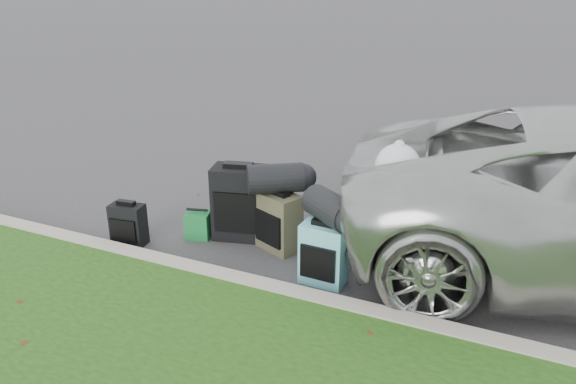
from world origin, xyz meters
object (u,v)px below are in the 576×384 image
at_px(suitcase_large_black_right, 391,228).
at_px(tote_navy, 324,228).
at_px(suitcase_teal, 323,254).
at_px(tote_green, 198,225).
at_px(suitcase_small_black, 128,225).
at_px(suitcase_large_black_left, 240,203).
at_px(suitcase_olive, 279,222).

height_order(suitcase_large_black_right, tote_navy, suitcase_large_black_right).
bearing_deg(suitcase_teal, tote_green, 170.54).
xyz_separation_m(suitcase_small_black, suitcase_large_black_left, (1.02, 0.65, 0.18)).
distance_m(suitcase_large_black_right, tote_navy, 0.91).
xyz_separation_m(suitcase_olive, suitcase_teal, (0.68, -0.46, -0.01)).
height_order(suitcase_small_black, suitcase_olive, suitcase_olive).
bearing_deg(suitcase_teal, suitcase_small_black, -175.23).
bearing_deg(tote_green, suitcase_large_black_left, 11.27).
height_order(suitcase_small_black, suitcase_large_black_left, suitcase_large_black_left).
distance_m(tote_green, tote_navy, 1.40).
bearing_deg(suitcase_large_black_left, suitcase_olive, -22.91).
distance_m(suitcase_large_black_left, suitcase_teal, 1.32).
bearing_deg(tote_green, suitcase_olive, -7.64).
distance_m(suitcase_small_black, tote_green, 0.75).
relative_size(suitcase_olive, suitcase_teal, 1.04).
height_order(suitcase_large_black_right, tote_green, suitcase_large_black_right).
relative_size(suitcase_small_black, suitcase_large_black_left, 0.56).
relative_size(suitcase_large_black_left, suitcase_olive, 1.31).
distance_m(suitcase_large_black_right, tote_green, 2.14).
xyz_separation_m(suitcase_small_black, suitcase_olive, (1.54, 0.57, 0.09)).
bearing_deg(tote_green, suitcase_large_black_right, -8.12).
distance_m(suitcase_small_black, suitcase_large_black_left, 1.23).
relative_size(suitcase_large_black_left, suitcase_large_black_right, 1.01).
bearing_deg(suitcase_large_black_right, suitcase_small_black, -150.96).
height_order(suitcase_small_black, suitcase_large_black_right, suitcase_large_black_right).
xyz_separation_m(suitcase_small_black, suitcase_teal, (2.22, 0.12, 0.07)).
bearing_deg(tote_navy, suitcase_olive, -137.84).
bearing_deg(suitcase_large_black_left, suitcase_large_black_right, -11.72).
distance_m(suitcase_small_black, suitcase_teal, 2.22).
xyz_separation_m(suitcase_olive, tote_navy, (0.35, 0.43, -0.19)).
bearing_deg(suitcase_small_black, suitcase_teal, -4.62).
relative_size(suitcase_olive, tote_green, 2.11).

